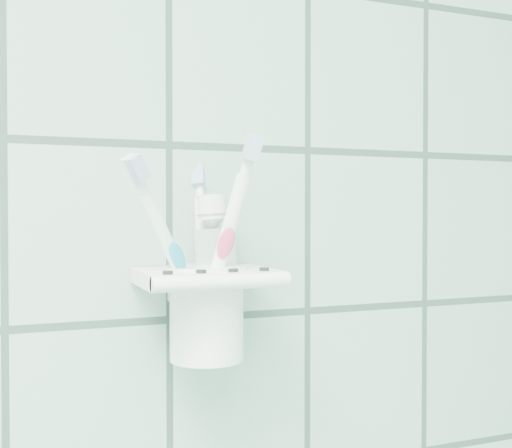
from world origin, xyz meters
TOP-DOWN VIEW (x-y plane):
  - holder_bracket at (0.63, 1.15)m, footprint 0.12×0.10m
  - cup at (0.63, 1.16)m, footprint 0.08×0.08m
  - toothbrush_pink at (0.64, 1.16)m, footprint 0.09×0.05m
  - toothbrush_blue at (0.63, 1.14)m, footprint 0.03×0.07m
  - toothbrush_orange at (0.62, 1.15)m, footprint 0.06×0.04m
  - toothpaste_tube at (0.65, 1.16)m, footprint 0.05×0.04m

SIDE VIEW (x-z plane):
  - cup at x=0.63m, z-range 1.22..1.31m
  - holder_bracket at x=0.63m, z-range 1.28..1.31m
  - toothpaste_tube at x=0.65m, z-range 1.24..1.39m
  - toothbrush_blue at x=0.63m, z-range 1.23..1.42m
  - toothbrush_pink at x=0.64m, z-range 1.23..1.43m
  - toothbrush_orange at x=0.62m, z-range 1.23..1.44m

